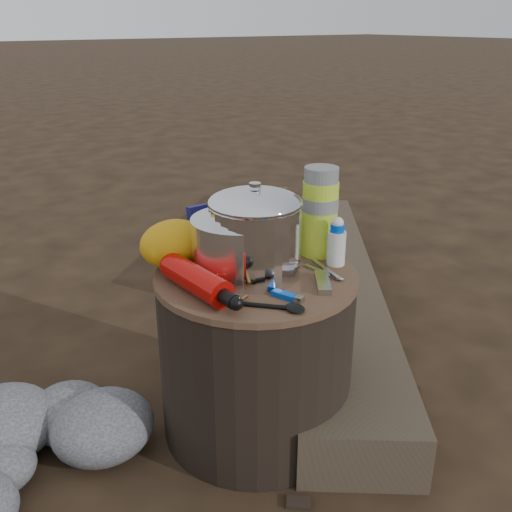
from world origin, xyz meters
TOP-DOWN VIEW (x-y plane):
  - ground at (0.00, 0.00)m, footprint 60.00×60.00m
  - stump at (0.00, 0.00)m, footprint 0.47×0.47m
  - log_main at (0.59, 0.38)m, footprint 1.29×1.60m
  - log_small at (0.69, 1.14)m, footprint 1.09×1.03m
  - foil_windscreen at (-0.03, 0.02)m, footprint 0.22×0.22m
  - camping_pot at (-0.01, -0.00)m, footprint 0.21×0.21m
  - fuel_bottle at (-0.16, -0.01)m, footprint 0.08×0.26m
  - thermos at (0.20, 0.01)m, footprint 0.09×0.09m
  - travel_mug at (0.12, 0.16)m, footprint 0.08×0.08m
  - stuff_sack at (-0.13, 0.15)m, footprint 0.17×0.14m
  - food_pouch at (-0.02, 0.19)m, footprint 0.10×0.03m
  - lighter at (-0.02, -0.14)m, footprint 0.04×0.08m
  - multitool at (0.09, -0.14)m, footprint 0.08×0.10m
  - pot_grabber at (0.13, -0.09)m, footprint 0.03×0.12m
  - spork at (-0.09, -0.15)m, footprint 0.12×0.13m
  - squeeze_bottle at (0.19, -0.06)m, footprint 0.04×0.04m

SIDE VIEW (x-z plane):
  - ground at x=0.00m, z-range 0.00..0.00m
  - log_small at x=0.69m, z-range 0.00..0.11m
  - log_main at x=0.59m, z-range 0.00..0.15m
  - stump at x=0.00m, z-range 0.00..0.44m
  - pot_grabber at x=0.13m, z-range 0.44..0.45m
  - spork at x=-0.09m, z-range 0.44..0.45m
  - lighter at x=-0.02m, z-range 0.44..0.45m
  - multitool at x=0.09m, z-range 0.44..0.45m
  - fuel_bottle at x=-0.16m, z-range 0.44..0.50m
  - squeeze_bottle at x=0.19m, z-range 0.44..0.54m
  - stuff_sack at x=-0.13m, z-range 0.44..0.55m
  - travel_mug at x=0.12m, z-range 0.44..0.55m
  - food_pouch at x=-0.02m, z-range 0.44..0.56m
  - foil_windscreen at x=-0.03m, z-range 0.44..0.57m
  - camping_pot at x=-0.01m, z-range 0.44..0.64m
  - thermos at x=0.20m, z-range 0.44..0.66m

